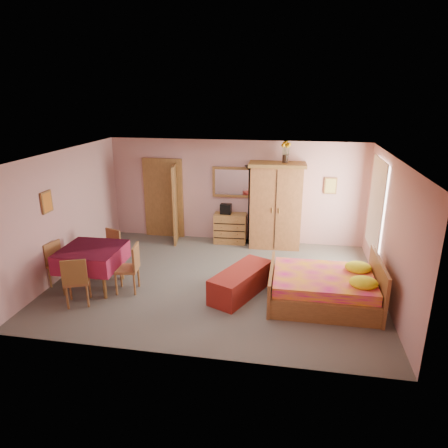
% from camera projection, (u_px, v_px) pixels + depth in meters
% --- Properties ---
extents(floor, '(6.50, 6.50, 0.00)m').
position_uv_depth(floor, '(217.00, 281.00, 8.26)').
color(floor, slate).
rests_on(floor, ground).
extents(ceiling, '(6.50, 6.50, 0.00)m').
position_uv_depth(ceiling, '(216.00, 155.00, 7.44)').
color(ceiling, brown).
rests_on(ceiling, wall_back).
extents(wall_back, '(6.50, 0.10, 2.60)m').
position_uv_depth(wall_back, '(235.00, 191.00, 10.18)').
color(wall_back, '#C5908E').
rests_on(wall_back, floor).
extents(wall_front, '(6.50, 0.10, 2.60)m').
position_uv_depth(wall_front, '(182.00, 276.00, 5.51)').
color(wall_front, '#C5908E').
rests_on(wall_front, floor).
extents(wall_left, '(0.10, 5.00, 2.60)m').
position_uv_depth(wall_left, '(65.00, 213.00, 8.38)').
color(wall_left, '#C5908E').
rests_on(wall_left, floor).
extents(wall_right, '(0.10, 5.00, 2.60)m').
position_uv_depth(wall_right, '(390.00, 231.00, 7.31)').
color(wall_right, '#C5908E').
rests_on(wall_right, floor).
extents(doorway, '(1.06, 0.12, 2.15)m').
position_uv_depth(doorway, '(164.00, 199.00, 10.55)').
color(doorway, '#9E6B35').
rests_on(doorway, floor).
extents(window, '(0.08, 1.40, 1.95)m').
position_uv_depth(window, '(377.00, 205.00, 8.39)').
color(window, white).
rests_on(window, wall_right).
extents(picture_left, '(0.04, 0.32, 0.42)m').
position_uv_depth(picture_left, '(47.00, 202.00, 7.69)').
color(picture_left, orange).
rests_on(picture_left, wall_left).
extents(picture_back, '(0.30, 0.04, 0.40)m').
position_uv_depth(picture_back, '(331.00, 186.00, 9.69)').
color(picture_back, '#D8BF59').
rests_on(picture_back, wall_back).
extents(chest_of_drawers, '(0.84, 0.45, 0.77)m').
position_uv_depth(chest_of_drawers, '(230.00, 228.00, 10.25)').
color(chest_of_drawers, '#A67038').
rests_on(chest_of_drawers, floor).
extents(wall_mirror, '(0.99, 0.08, 0.78)m').
position_uv_depth(wall_mirror, '(232.00, 182.00, 10.08)').
color(wall_mirror, silver).
rests_on(wall_mirror, wall_back).
extents(stereo, '(0.28, 0.21, 0.25)m').
position_uv_depth(stereo, '(226.00, 209.00, 10.10)').
color(stereo, black).
rests_on(stereo, chest_of_drawers).
extents(floor_lamp, '(0.27, 0.27, 2.00)m').
position_uv_depth(floor_lamp, '(249.00, 205.00, 10.07)').
color(floor_lamp, black).
rests_on(floor_lamp, floor).
extents(wardrobe, '(1.38, 0.75, 2.12)m').
position_uv_depth(wardrobe, '(276.00, 206.00, 9.79)').
color(wardrobe, '#AC6A3A').
rests_on(wardrobe, floor).
extents(sunflower_vase, '(0.21, 0.21, 0.51)m').
position_uv_depth(sunflower_vase, '(286.00, 152.00, 9.39)').
color(sunflower_vase, gold).
rests_on(sunflower_vase, wardrobe).
extents(bed, '(1.99, 1.57, 0.92)m').
position_uv_depth(bed, '(323.00, 280.00, 7.28)').
color(bed, '#D71485').
rests_on(bed, floor).
extents(bench, '(1.13, 1.60, 0.50)m').
position_uv_depth(bench, '(241.00, 282.00, 7.66)').
color(bench, maroon).
rests_on(bench, floor).
extents(dining_table, '(1.16, 1.16, 0.83)m').
position_uv_depth(dining_table, '(93.00, 268.00, 7.89)').
color(dining_table, maroon).
rests_on(dining_table, floor).
extents(chair_south, '(0.56, 0.56, 0.95)m').
position_uv_depth(chair_south, '(77.00, 280.00, 7.24)').
color(chair_south, '#945D32').
rests_on(chair_south, floor).
extents(chair_north, '(0.53, 0.53, 0.90)m').
position_uv_depth(chair_north, '(108.00, 251.00, 8.61)').
color(chair_north, '#AA7D39').
rests_on(chair_north, floor).
extents(chair_west, '(0.50, 0.50, 0.90)m').
position_uv_depth(chair_west, '(61.00, 265.00, 7.93)').
color(chair_west, '#AD743A').
rests_on(chair_west, floor).
extents(chair_east, '(0.50, 0.50, 0.96)m').
position_uv_depth(chair_east, '(127.00, 268.00, 7.71)').
color(chair_east, '#A56A38').
rests_on(chair_east, floor).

